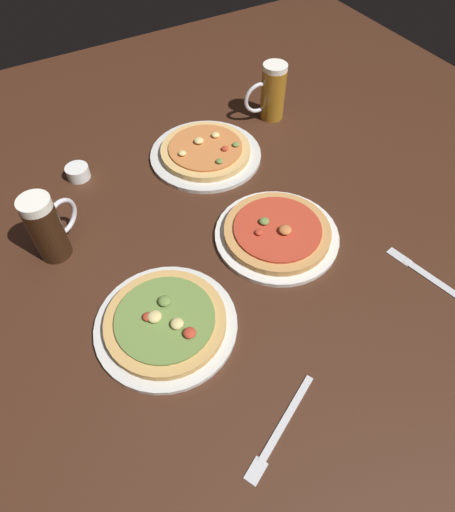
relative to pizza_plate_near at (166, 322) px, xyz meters
The scene contains 9 objects.
ground_plane 0.22m from the pizza_plate_near, 23.61° to the left, with size 2.40×2.40×0.03m, color #3D2114.
pizza_plate_near is the anchor object (origin of this frame).
pizza_plate_far 0.58m from the pizza_plate_near, 53.34° to the left, with size 0.33×0.33×0.05m.
pizza_plate_side 0.36m from the pizza_plate_near, 15.07° to the left, with size 0.31×0.31×0.05m.
beer_mug_dark 0.83m from the pizza_plate_near, 40.95° to the left, with size 0.14×0.08×0.18m.
beer_mug_amber 0.36m from the pizza_plate_near, 113.43° to the left, with size 0.13×0.10×0.18m.
ramekin_sauce 0.57m from the pizza_plate_near, 90.96° to the left, with size 0.07×0.07×0.04m, color white.
fork_left 0.32m from the pizza_plate_near, 73.38° to the right, with size 0.21×0.12×0.01m.
knife_right 0.62m from the pizza_plate_near, 17.15° to the right, with size 0.06×0.21×0.01m.
Camera 1 is at (-0.33, -0.57, 0.84)m, focal length 30.93 mm.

